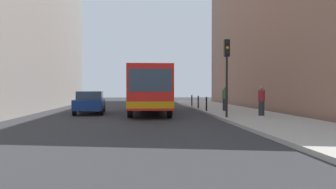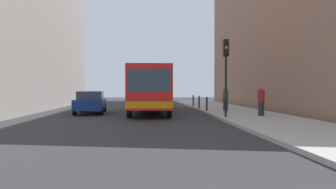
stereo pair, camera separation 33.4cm
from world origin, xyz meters
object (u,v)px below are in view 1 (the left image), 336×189
object	(u,v)px
bollard_near	(206,104)
pedestrian_mid_sidewalk	(225,99)
car_beside_bus	(90,102)
bollard_mid	(198,102)
bus	(149,88)
bollard_far	(192,101)
pedestrian_near_signal	(261,101)
traffic_light	(227,63)

from	to	relation	value
bollard_near	pedestrian_mid_sidewalk	bearing A→B (deg)	4.38
car_beside_bus	bollard_mid	bearing A→B (deg)	-166.51
car_beside_bus	bollard_near	bearing A→B (deg)	172.27
bollard_near	bollard_mid	distance (m)	2.96
car_beside_bus	bollard_near	distance (m)	7.80
car_beside_bus	pedestrian_mid_sidewalk	distance (m)	9.10
bollard_near	bus	bearing A→B (deg)	162.63
bollard_far	pedestrian_mid_sidewalk	size ratio (longest dim) A/B	0.58
pedestrian_mid_sidewalk	pedestrian_near_signal	bearing A→B (deg)	30.73
pedestrian_mid_sidewalk	bollard_near	bearing A→B (deg)	-69.27
traffic_light	bollard_near	distance (m)	5.16
car_beside_bus	traffic_light	distance (m)	9.65
car_beside_bus	traffic_light	world-z (taller)	traffic_light
bollard_near	bollard_mid	world-z (taller)	same
pedestrian_mid_sidewalk	car_beside_bus	bearing A→B (deg)	-76.27
bollard_near	pedestrian_mid_sidewalk	distance (m)	1.36
bus	bollard_near	world-z (taller)	bus
car_beside_bus	bollard_far	size ratio (longest dim) A/B	4.75
car_beside_bus	traffic_light	xyz separation A→B (m)	(7.88, -5.10, 2.22)
bollard_mid	pedestrian_mid_sidewalk	world-z (taller)	pedestrian_mid_sidewalk
pedestrian_near_signal	car_beside_bus	bearing A→B (deg)	-83.67
car_beside_bus	traffic_light	size ratio (longest dim) A/B	1.10
bollard_mid	bollard_far	distance (m)	2.96
bus	bollard_mid	bearing A→B (deg)	-154.35
bollard_far	pedestrian_near_signal	xyz separation A→B (m)	(2.31, -9.73, 0.34)
bollard_far	pedestrian_near_signal	bearing A→B (deg)	-76.63
bus	bollard_far	distance (m)	6.18
bollard_near	pedestrian_near_signal	size ratio (longest dim) A/B	0.58
bollard_near	bollard_mid	xyz separation A→B (m)	(0.00, 2.96, 0.00)
bollard_far	traffic_light	bearing A→B (deg)	-89.45
pedestrian_near_signal	bollard_near	bearing A→B (deg)	-119.22
bollard_near	pedestrian_near_signal	bearing A→B (deg)	-58.74
bollard_near	pedestrian_near_signal	world-z (taller)	pedestrian_near_signal
car_beside_bus	pedestrian_mid_sidewalk	bearing A→B (deg)	173.45
bollard_near	bollard_far	world-z (taller)	same
car_beside_bus	pedestrian_near_signal	bearing A→B (deg)	152.88
traffic_light	bollard_mid	distance (m)	7.91
car_beside_bus	bollard_mid	xyz separation A→B (m)	(7.78, 2.44, -0.16)
traffic_light	pedestrian_near_signal	size ratio (longest dim) A/B	2.51
bus	pedestrian_near_signal	world-z (taller)	bus
pedestrian_near_signal	bollard_far	bearing A→B (deg)	-137.11
bollard_mid	pedestrian_near_signal	xyz separation A→B (m)	(2.31, -6.77, 0.34)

